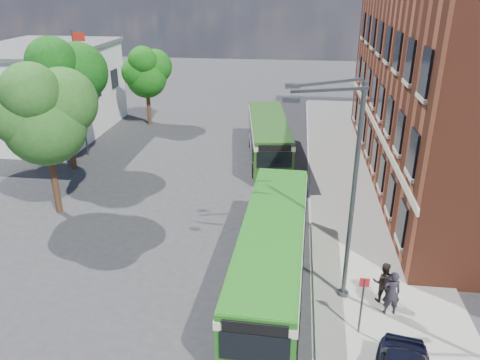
# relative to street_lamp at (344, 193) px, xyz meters

# --- Properties ---
(ground) EXTENTS (120.00, 120.00, 0.00)m
(ground) POSITION_rel_street_lamp_xyz_m (-4.84, 2.00, -4.79)
(ground) COLOR #2A2A2D
(ground) RESTS_ON ground
(pavement) EXTENTS (6.00, 48.00, 0.15)m
(pavement) POSITION_rel_street_lamp_xyz_m (2.16, 10.00, -4.72)
(pavement) COLOR gray
(pavement) RESTS_ON ground
(kerb_line) EXTENTS (0.12, 48.00, 0.01)m
(kerb_line) POSITION_rel_street_lamp_xyz_m (-0.89, 10.00, -4.79)
(kerb_line) COLOR beige
(kerb_line) RESTS_ON ground
(white_building) EXTENTS (9.40, 13.40, 7.30)m
(white_building) POSITION_rel_street_lamp_xyz_m (-22.84, 20.00, -1.13)
(white_building) COLOR silver
(white_building) RESTS_ON ground
(flagpole) EXTENTS (0.95, 0.10, 9.00)m
(flagpole) POSITION_rel_street_lamp_xyz_m (-17.29, 15.00, 0.15)
(flagpole) COLOR #393C3E
(flagpole) RESTS_ON ground
(street_lamp) EXTENTS (2.96, 2.38, 9.00)m
(street_lamp) POSITION_rel_street_lamp_xyz_m (0.00, 0.00, 0.00)
(street_lamp) COLOR #393C3E
(street_lamp) RESTS_ON ground
(bus_stop_sign) EXTENTS (0.35, 0.08, 2.52)m
(bus_stop_sign) POSITION_rel_street_lamp_xyz_m (0.76, -2.20, -3.28)
(bus_stop_sign) COLOR #393C3E
(bus_stop_sign) RESTS_ON ground
(bus_front) EXTENTS (2.94, 12.19, 3.02)m
(bus_front) POSITION_rel_street_lamp_xyz_m (-2.64, 0.54, -2.96)
(bus_front) COLOR #206519
(bus_front) RESTS_ON ground
(bus_rear) EXTENTS (3.99, 10.98, 3.02)m
(bus_rear) POSITION_rel_street_lamp_xyz_m (-3.85, 15.95, -2.96)
(bus_rear) COLOR #254E19
(bus_rear) RESTS_ON ground
(pedestrian_a) EXTENTS (0.75, 0.54, 1.91)m
(pedestrian_a) POSITION_rel_street_lamp_xyz_m (2.06, -0.97, -3.69)
(pedestrian_a) COLOR black
(pedestrian_a) RESTS_ON pavement
(pedestrian_b) EXTENTS (0.91, 0.74, 1.76)m
(pedestrian_b) POSITION_rel_street_lamp_xyz_m (1.87, -0.19, -3.76)
(pedestrian_b) COLOR black
(pedestrian_b) RESTS_ON pavement
(tree_left) EXTENTS (5.06, 4.81, 8.55)m
(tree_left) POSITION_rel_street_lamp_xyz_m (-14.97, 5.87, 1.01)
(tree_left) COLOR #3D2316
(tree_left) RESTS_ON ground
(tree_mid) EXTENTS (5.36, 5.10, 9.05)m
(tree_mid) POSITION_rel_street_lamp_xyz_m (-17.09, 12.27, 1.35)
(tree_mid) COLOR #3D2316
(tree_mid) RESTS_ON ground
(tree_right) EXTENTS (4.16, 3.96, 7.03)m
(tree_right) POSITION_rel_street_lamp_xyz_m (-15.13, 23.52, -0.02)
(tree_right) COLOR #3D2316
(tree_right) RESTS_ON ground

